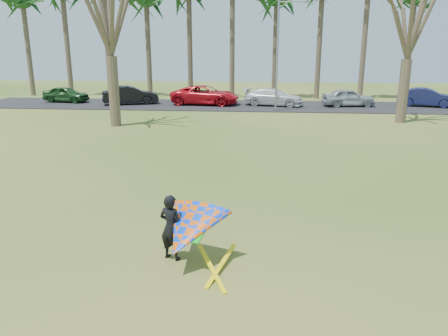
# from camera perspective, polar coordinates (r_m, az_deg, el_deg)

# --- Properties ---
(ground) EXTENTS (100.00, 100.00, 0.00)m
(ground) POSITION_cam_1_polar(r_m,az_deg,el_deg) (12.18, -0.90, -7.54)
(ground) COLOR #204E11
(ground) RESTS_ON ground
(parking_strip) EXTENTS (46.00, 7.00, 0.06)m
(parking_strip) POSITION_cam_1_polar(r_m,az_deg,el_deg) (36.46, 3.47, 8.13)
(parking_strip) COLOR black
(parking_strip) RESTS_ON ground
(bare_tree_left) EXTENTS (6.60, 6.60, 9.70)m
(bare_tree_left) POSITION_cam_1_polar(r_m,az_deg,el_deg) (27.79, -14.89, 19.56)
(bare_tree_left) COLOR #4D3E2E
(bare_tree_left) RESTS_ON ground
(bare_tree_right) EXTENTS (6.27, 6.27, 9.21)m
(bare_tree_right) POSITION_cam_1_polar(r_m,az_deg,el_deg) (30.46, 23.31, 17.80)
(bare_tree_right) COLOR brown
(bare_tree_right) RESTS_ON ground
(streetlight) EXTENTS (2.28, 0.18, 8.00)m
(streetlight) POSITION_cam_1_polar(r_m,az_deg,el_deg) (33.13, 7.27, 14.98)
(streetlight) COLOR gray
(streetlight) RESTS_ON ground
(car_0) EXTENTS (4.14, 2.13, 1.35)m
(car_0) POSITION_cam_1_polar(r_m,az_deg,el_deg) (40.80, -19.94, 9.04)
(car_0) COLOR #1B441B
(car_0) RESTS_ON parking_strip
(car_1) EXTENTS (4.85, 3.13, 1.51)m
(car_1) POSITION_cam_1_polar(r_m,az_deg,el_deg) (37.82, -12.15, 9.29)
(car_1) COLOR black
(car_1) RESTS_ON parking_strip
(car_2) EXTENTS (5.85, 3.12, 1.57)m
(car_2) POSITION_cam_1_polar(r_m,az_deg,el_deg) (36.82, -2.48, 9.50)
(car_2) COLOR red
(car_2) RESTS_ON parking_strip
(car_3) EXTENTS (5.10, 2.92, 1.39)m
(car_3) POSITION_cam_1_polar(r_m,az_deg,el_deg) (36.39, 6.48, 9.20)
(car_3) COLOR silver
(car_3) RESTS_ON parking_strip
(car_4) EXTENTS (4.34, 2.20, 1.42)m
(car_4) POSITION_cam_1_polar(r_m,az_deg,el_deg) (37.11, 15.94, 8.85)
(car_4) COLOR #99A0A6
(car_4) RESTS_ON parking_strip
(car_5) EXTENTS (4.71, 2.74, 1.47)m
(car_5) POSITION_cam_1_polar(r_m,az_deg,el_deg) (39.17, 24.92, 8.37)
(car_5) COLOR #161A44
(car_5) RESTS_ON parking_strip
(kite_flyer) EXTENTS (2.13, 2.39, 2.02)m
(kite_flyer) POSITION_cam_1_polar(r_m,az_deg,el_deg) (9.86, -4.87, -8.04)
(kite_flyer) COLOR black
(kite_flyer) RESTS_ON ground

